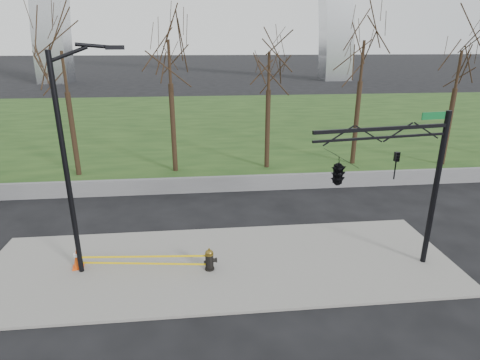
{
  "coord_description": "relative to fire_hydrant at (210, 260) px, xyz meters",
  "views": [
    {
      "loc": [
        -0.69,
        -13.38,
        8.24
      ],
      "look_at": [
        0.94,
        2.0,
        2.78
      ],
      "focal_mm": 29.49,
      "sensor_mm": 36.0,
      "label": 1
    }
  ],
  "objects": [
    {
      "name": "caution_tape",
      "position": [
        -2.45,
        0.26,
        -0.02
      ],
      "size": [
        4.97,
        0.66,
        0.45
      ],
      "color": "yellow",
      "rests_on": "ground"
    },
    {
      "name": "sidewalk",
      "position": [
        0.46,
        0.42,
        -0.46
      ],
      "size": [
        18.0,
        6.0,
        0.1
      ],
      "primitive_type": "cube",
      "color": "gray",
      "rests_on": "ground"
    },
    {
      "name": "grass_strip",
      "position": [
        0.46,
        30.42,
        -0.48
      ],
      "size": [
        120.0,
        40.0,
        0.06
      ],
      "primitive_type": "cube",
      "color": "#1B3814",
      "rests_on": "ground"
    },
    {
      "name": "tree_row",
      "position": [
        4.33,
        12.42,
        4.01
      ],
      "size": [
        53.73,
        4.0,
        9.03
      ],
      "color": "black",
      "rests_on": "ground"
    },
    {
      "name": "traffic_cone",
      "position": [
        -4.99,
        0.65,
        -0.01
      ],
      "size": [
        0.47,
        0.47,
        0.79
      ],
      "rotation": [
        0.0,
        0.0,
        0.18
      ],
      "color": "#DC450B",
      "rests_on": "sidewalk"
    },
    {
      "name": "fire_hydrant",
      "position": [
        0.0,
        0.0,
        0.0
      ],
      "size": [
        0.55,
        0.36,
        0.88
      ],
      "rotation": [
        0.0,
        0.0,
        0.1
      ],
      "color": "black",
      "rests_on": "sidewalk"
    },
    {
      "name": "traffic_signal_mast",
      "position": [
        5.12,
        -0.74,
        3.64
      ],
      "size": [
        5.06,
        2.53,
        6.0
      ],
      "rotation": [
        0.0,
        0.0,
        0.14
      ],
      "color": "black",
      "rests_on": "ground"
    },
    {
      "name": "guardrail",
      "position": [
        0.46,
        8.42,
        -0.06
      ],
      "size": [
        60.0,
        0.3,
        0.9
      ],
      "primitive_type": "cube",
      "color": "#59595B",
      "rests_on": "ground"
    },
    {
      "name": "ground",
      "position": [
        0.46,
        0.42,
        -0.51
      ],
      "size": [
        500.0,
        500.0,
        0.0
      ],
      "primitive_type": "plane",
      "color": "black",
      "rests_on": "ground"
    },
    {
      "name": "street_light",
      "position": [
        -4.58,
        0.46,
        4.19
      ],
      "size": [
        2.33,
        0.85,
        8.21
      ],
      "rotation": [
        0.0,
        0.0,
        0.29
      ],
      "color": "black",
      "rests_on": "ground"
    }
  ]
}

